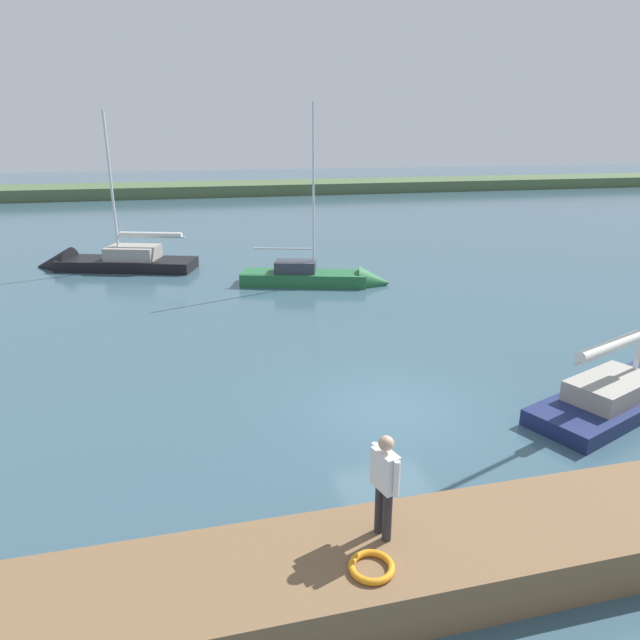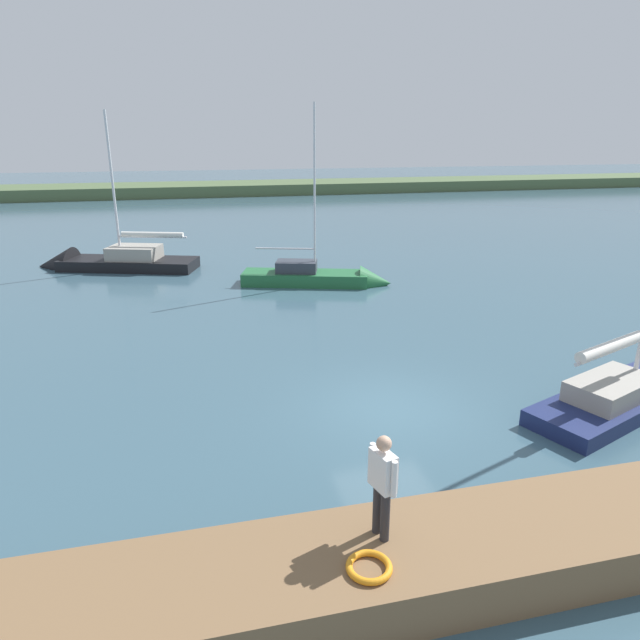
% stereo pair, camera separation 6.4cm
% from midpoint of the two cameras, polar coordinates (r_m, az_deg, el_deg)
% --- Properties ---
extents(ground_plane, '(200.00, 200.00, 0.00)m').
position_cam_midpoint_polar(ground_plane, '(14.45, 7.34, -8.91)').
color(ground_plane, '#385666').
extents(far_shoreline, '(180.00, 8.00, 2.40)m').
position_cam_midpoint_polar(far_shoreline, '(67.09, -9.66, 12.46)').
color(far_shoreline, '#4C603D').
rests_on(far_shoreline, ground_plane).
extents(dock_pier, '(22.92, 2.07, 0.79)m').
position_cam_midpoint_polar(dock_pier, '(10.12, 19.20, -20.55)').
color(dock_pier, brown).
rests_on(dock_pier, ground_plane).
extents(life_ring_buoy, '(0.66, 0.66, 0.10)m').
position_cam_midpoint_polar(life_ring_buoy, '(8.61, 5.22, -23.61)').
color(life_ring_buoy, orange).
rests_on(life_ring_buoy, dock_pier).
extents(sailboat_outer_mooring, '(6.92, 3.51, 8.51)m').
position_cam_midpoint_polar(sailboat_outer_mooring, '(25.84, 0.43, 4.02)').
color(sailboat_outer_mooring, '#236638').
rests_on(sailboat_outer_mooring, ground_plane).
extents(sailboat_inner_slip, '(8.45, 4.57, 8.62)m').
position_cam_midpoint_polar(sailboat_inner_slip, '(30.92, -20.71, 5.20)').
color(sailboat_inner_slip, black).
rests_on(sailboat_inner_slip, ground_plane).
extents(person_on_dock, '(0.33, 0.63, 1.70)m').
position_cam_midpoint_polar(person_on_dock, '(8.62, 6.56, -15.75)').
color(person_on_dock, '#28282D').
rests_on(person_on_dock, dock_pier).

